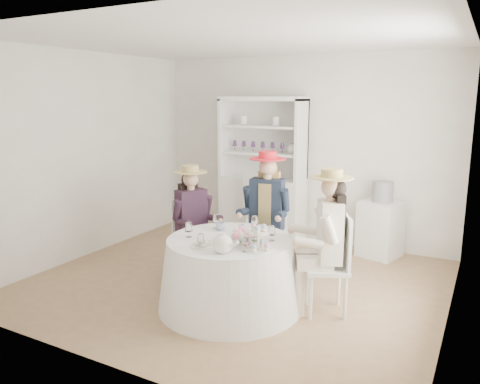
% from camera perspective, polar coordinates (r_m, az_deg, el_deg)
% --- Properties ---
extents(ground, '(4.50, 4.50, 0.00)m').
position_cam_1_polar(ground, '(5.54, -0.50, -10.89)').
color(ground, olive).
rests_on(ground, ground).
extents(ceiling, '(4.50, 4.50, 0.00)m').
position_cam_1_polar(ceiling, '(5.15, -0.56, 18.08)').
color(ceiling, white).
rests_on(ceiling, wall_back).
extents(wall_back, '(4.50, 0.00, 4.50)m').
position_cam_1_polar(wall_back, '(6.98, 7.48, 5.16)').
color(wall_back, silver).
rests_on(wall_back, ground).
extents(wall_front, '(4.50, 0.00, 4.50)m').
position_cam_1_polar(wall_front, '(3.59, -16.19, -1.19)').
color(wall_front, silver).
rests_on(wall_front, ground).
extents(wall_left, '(0.00, 4.50, 4.50)m').
position_cam_1_polar(wall_left, '(6.56, -18.04, 4.29)').
color(wall_left, silver).
rests_on(wall_left, ground).
extents(wall_right, '(0.00, 4.50, 4.50)m').
position_cam_1_polar(wall_right, '(4.55, 25.12, 0.79)').
color(wall_right, silver).
rests_on(wall_right, ground).
extents(tea_table, '(1.46, 1.46, 0.72)m').
position_cam_1_polar(tea_table, '(4.81, -1.25, -9.87)').
color(tea_table, white).
rests_on(tea_table, ground).
extents(hutch, '(1.28, 0.54, 2.12)m').
position_cam_1_polar(hutch, '(7.00, 2.80, 0.31)').
color(hutch, silver).
rests_on(hutch, ground).
extents(side_table, '(0.59, 0.59, 0.75)m').
position_cam_1_polar(side_table, '(6.56, 16.74, -4.32)').
color(side_table, silver).
rests_on(side_table, ground).
extents(hatbox, '(0.29, 0.29, 0.27)m').
position_cam_1_polar(hatbox, '(6.45, 17.00, 0.05)').
color(hatbox, black).
rests_on(hatbox, side_table).
extents(guest_left, '(0.57, 0.51, 1.34)m').
position_cam_1_polar(guest_left, '(5.51, -5.83, -2.80)').
color(guest_left, silver).
rests_on(guest_left, ground).
extents(guest_mid, '(0.56, 0.59, 1.50)m').
position_cam_1_polar(guest_mid, '(5.49, 3.26, -1.81)').
color(guest_mid, silver).
rests_on(guest_mid, ground).
extents(guest_right, '(0.61, 0.56, 1.45)m').
position_cam_1_polar(guest_right, '(4.61, 10.56, -4.98)').
color(guest_right, silver).
rests_on(guest_right, ground).
extents(spare_chair, '(0.51, 0.51, 1.05)m').
position_cam_1_polar(spare_chair, '(6.73, 2.46, -1.77)').
color(spare_chair, silver).
rests_on(spare_chair, ground).
extents(teacup_a, '(0.10, 0.10, 0.08)m').
position_cam_1_polar(teacup_a, '(4.96, -2.38, -4.29)').
color(teacup_a, white).
rests_on(teacup_a, tea_table).
extents(teacup_b, '(0.07, 0.07, 0.06)m').
position_cam_1_polar(teacup_b, '(4.92, 0.18, -4.48)').
color(teacup_b, white).
rests_on(teacup_b, tea_table).
extents(teacup_c, '(0.10, 0.10, 0.06)m').
position_cam_1_polar(teacup_c, '(4.62, 1.99, -5.58)').
color(teacup_c, white).
rests_on(teacup_c, tea_table).
extents(flower_bowl, '(0.28, 0.28, 0.06)m').
position_cam_1_polar(flower_bowl, '(4.58, 1.04, -5.77)').
color(flower_bowl, white).
rests_on(flower_bowl, tea_table).
extents(flower_arrangement, '(0.21, 0.21, 0.08)m').
position_cam_1_polar(flower_arrangement, '(4.49, 0.45, -5.15)').
color(flower_arrangement, pink).
rests_on(flower_arrangement, tea_table).
extents(table_teapot, '(0.26, 0.19, 0.20)m').
position_cam_1_polar(table_teapot, '(4.26, -2.11, -6.34)').
color(table_teapot, white).
rests_on(table_teapot, tea_table).
extents(sandwich_plate, '(0.24, 0.24, 0.05)m').
position_cam_1_polar(sandwich_plate, '(4.46, -4.59, -6.47)').
color(sandwich_plate, white).
rests_on(sandwich_plate, tea_table).
extents(cupcake_stand, '(0.26, 0.26, 0.24)m').
position_cam_1_polar(cupcake_stand, '(4.32, 2.22, -6.01)').
color(cupcake_stand, white).
rests_on(cupcake_stand, tea_table).
extents(stemware_set, '(0.87, 0.90, 0.15)m').
position_cam_1_polar(stemware_set, '(4.66, -1.28, -4.85)').
color(stemware_set, white).
rests_on(stemware_set, tea_table).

